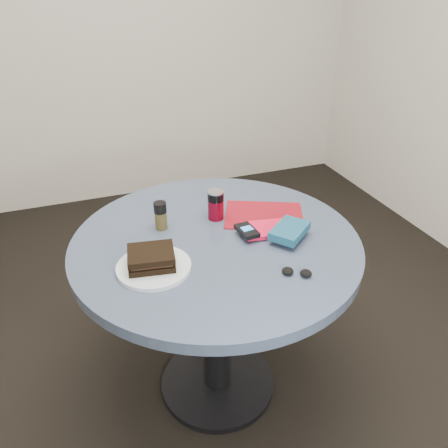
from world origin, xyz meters
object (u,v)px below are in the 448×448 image
object	(u,v)px
sandwich	(151,258)
red_book	(268,229)
plate	(154,267)
novel	(290,231)
pepper_grinder	(161,215)
magazine	(264,215)
table	(216,276)
headphones	(297,272)
mp3_player	(247,231)
soda_can	(216,205)

from	to	relation	value
sandwich	red_book	world-z (taller)	sandwich
plate	novel	bearing A→B (deg)	1.38
pepper_grinder	magazine	size ratio (longest dim) A/B	0.36
table	headphones	world-z (taller)	headphones
red_book	magazine	bearing A→B (deg)	81.88
plate	magazine	world-z (taller)	plate
plate	sandwich	size ratio (longest dim) A/B	1.47
pepper_grinder	mp3_player	size ratio (longest dim) A/B	1.04
novel	sandwich	bearing A→B (deg)	142.12
magazine	mp3_player	bearing A→B (deg)	-111.45
table	magazine	xyz separation A→B (m)	(0.22, 0.08, 0.17)
table	red_book	size ratio (longest dim) A/B	5.86
magazine	plate	bearing A→B (deg)	-133.58
plate	novel	xyz separation A→B (m)	(0.47, 0.01, 0.03)
pepper_grinder	headphones	distance (m)	0.53
table	headphones	distance (m)	0.37
plate	novel	distance (m)	0.48
plate	headphones	distance (m)	0.44
novel	headphones	distance (m)	0.21
sandwich	pepper_grinder	world-z (taller)	pepper_grinder
sandwich	magazine	size ratio (longest dim) A/B	0.55
table	novel	bearing A→B (deg)	-21.90
red_book	plate	bearing A→B (deg)	-159.63
soda_can	magazine	xyz separation A→B (m)	(0.18, -0.05, -0.05)
plate	table	bearing A→B (deg)	23.70
soda_can	mp3_player	bearing A→B (deg)	-70.98
soda_can	pepper_grinder	xyz separation A→B (m)	(-0.21, -0.00, -0.00)
soda_can	table	bearing A→B (deg)	-109.25
red_book	pepper_grinder	bearing A→B (deg)	165.68
novel	mp3_player	distance (m)	0.15
mp3_player	novel	bearing A→B (deg)	-24.98
table	magazine	bearing A→B (deg)	20.88
table	sandwich	size ratio (longest dim) A/B	6.33
novel	plate	bearing A→B (deg)	142.82
plate	sandwich	bearing A→B (deg)	126.83
plate	novel	size ratio (longest dim) A/B	1.57
plate	red_book	distance (m)	0.43
table	headphones	bearing A→B (deg)	-60.42
sandwich	novel	size ratio (longest dim) A/B	1.07
sandwich	pepper_grinder	bearing A→B (deg)	70.01
plate	sandwich	world-z (taller)	sandwich
sandwich	headphones	bearing A→B (deg)	-24.44
headphones	novel	bearing A→B (deg)	69.12
pepper_grinder	table	bearing A→B (deg)	-38.59
headphones	magazine	bearing A→B (deg)	80.83
headphones	table	bearing A→B (deg)	119.58
soda_can	red_book	distance (m)	0.21
plate	magazine	distance (m)	0.50
soda_can	magazine	bearing A→B (deg)	-14.87
magazine	red_book	bearing A→B (deg)	-83.93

